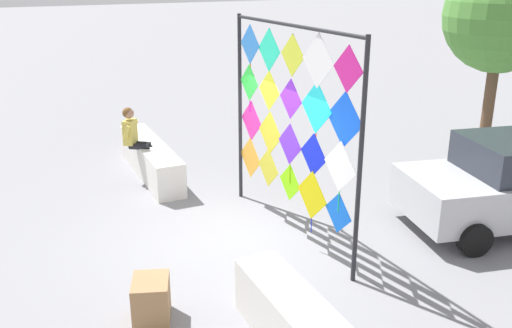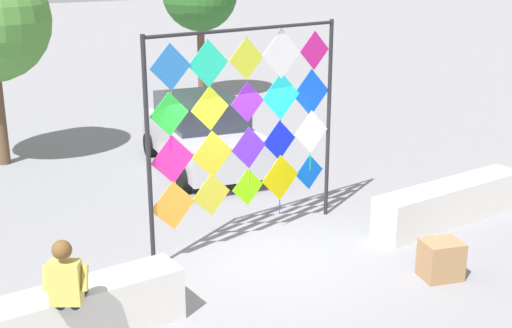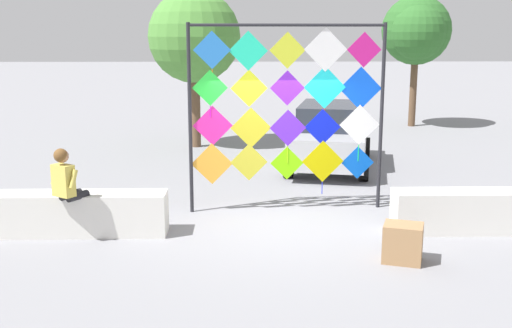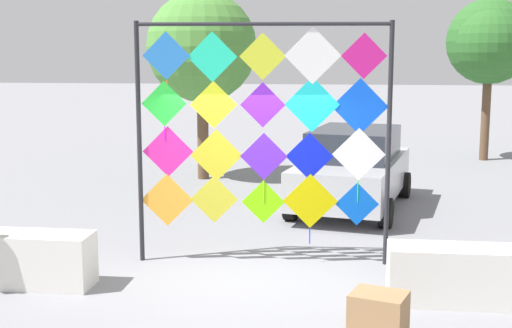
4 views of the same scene
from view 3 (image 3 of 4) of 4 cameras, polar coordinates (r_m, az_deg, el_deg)
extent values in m
plane|color=gray|center=(11.12, 2.13, -5.67)|extent=(120.00, 120.00, 0.00)
cube|color=silver|center=(11.02, -16.80, -4.40)|extent=(3.31, 0.59, 0.72)
cube|color=silver|center=(11.43, 20.63, -4.08)|extent=(3.31, 0.59, 0.72)
cylinder|color=#232328|center=(11.64, -6.08, 4.05)|extent=(0.07, 0.07, 3.56)
cylinder|color=#232328|center=(12.12, 11.45, 4.20)|extent=(0.07, 0.07, 3.56)
cylinder|color=#232328|center=(11.63, 2.96, 12.64)|extent=(3.64, 0.30, 0.06)
cube|color=#F9A52F|center=(11.79, -4.07, 0.02)|extent=(0.79, 0.06, 0.79)
cube|color=gold|center=(11.81, -0.65, 0.17)|extent=(0.71, 0.06, 0.71)
cube|color=#7CE90C|center=(11.90, 2.86, 0.08)|extent=(0.64, 0.05, 0.64)
cube|color=#CCBA05|center=(11.99, 6.16, 0.24)|extent=(0.81, 0.07, 0.81)
cylinder|color=#1629E5|center=(12.12, 6.09, -2.19)|extent=(0.02, 0.02, 0.25)
cube|color=blue|center=(12.16, 9.32, 0.13)|extent=(0.64, 0.05, 0.64)
cube|color=#EC259B|center=(11.67, -4.00, 3.53)|extent=(0.75, 0.06, 0.75)
cube|color=gold|center=(11.70, -0.47, 3.34)|extent=(0.77, 0.06, 0.77)
cube|color=#6026D2|center=(11.75, 2.96, 3.33)|extent=(0.70, 0.06, 0.70)
cylinder|color=#9FE516|center=(11.85, 2.92, 0.88)|extent=(0.02, 0.02, 0.33)
cube|color=#0C1BD2|center=(11.88, 6.13, 3.39)|extent=(0.70, 0.06, 0.70)
cube|color=white|center=(12.01, 9.49, 3.57)|extent=(0.77, 0.06, 0.77)
cylinder|color=#16E55A|center=(12.12, 9.39, 1.01)|extent=(0.02, 0.02, 0.32)
cube|color=#2ADD3D|center=(11.57, -4.25, 6.99)|extent=(0.66, 0.06, 0.66)
cylinder|color=#E516CF|center=(11.62, -4.22, 4.84)|extent=(0.02, 0.02, 0.21)
cube|color=#EDF725|center=(11.60, -0.64, 6.97)|extent=(0.69, 0.06, 0.69)
cube|color=#7D25DF|center=(11.67, 2.90, 6.99)|extent=(0.66, 0.06, 0.66)
cube|color=#19DAE2|center=(11.80, 6.34, 7.02)|extent=(0.80, 0.06, 0.80)
cylinder|color=red|center=(11.87, 6.27, 4.20)|extent=(0.02, 0.02, 0.37)
cube|color=blue|center=(11.96, 9.58, 6.86)|extent=(0.82, 0.07, 0.82)
cube|color=blue|center=(11.52, -4.07, 10.41)|extent=(0.69, 0.06, 0.69)
cylinder|color=orange|center=(11.55, -4.04, 8.04)|extent=(0.02, 0.02, 0.26)
cube|color=#22EDB3|center=(11.56, -0.71, 10.36)|extent=(0.72, 0.06, 0.73)
cylinder|color=#E51651|center=(11.60, -0.71, 7.75)|extent=(0.02, 0.02, 0.33)
cube|color=yellow|center=(11.64, 2.91, 10.40)|extent=(0.67, 0.06, 0.68)
cube|color=white|center=(11.76, 6.42, 10.41)|extent=(0.82, 0.07, 0.82)
cube|color=#CC1A80|center=(11.92, 9.92, 10.31)|extent=(0.66, 0.06, 0.66)
cylinder|color=black|center=(10.80, -15.14, -4.63)|extent=(0.11, 0.11, 0.72)
cylinder|color=black|center=(10.57, -16.06, -2.84)|extent=(0.33, 0.40, 0.13)
cube|color=navy|center=(10.94, -14.82, -6.15)|extent=(0.22, 0.25, 0.09)
cylinder|color=black|center=(10.93, -15.74, -4.47)|extent=(0.11, 0.11, 0.72)
cylinder|color=black|center=(10.70, -16.66, -2.70)|extent=(0.33, 0.40, 0.13)
cube|color=navy|center=(11.06, -15.41, -5.98)|extent=(0.22, 0.25, 0.09)
cube|color=gold|center=(10.45, -17.28, -1.45)|extent=(0.41, 0.37, 0.52)
sphere|color=#A37556|center=(10.36, -17.42, 0.70)|extent=(0.22, 0.22, 0.22)
sphere|color=brown|center=(10.35, -17.51, 0.76)|extent=(0.22, 0.22, 0.22)
cylinder|color=gold|center=(10.28, -16.43, -1.33)|extent=(0.17, 0.19, 0.31)
cylinder|color=gold|center=(10.61, -17.98, -1.01)|extent=(0.17, 0.19, 0.31)
cube|color=#B7B7BC|center=(15.85, 6.86, 2.02)|extent=(2.57, 4.38, 0.73)
cube|color=#282D38|center=(15.89, 6.96, 4.46)|extent=(1.99, 2.57, 0.59)
cylinder|color=black|center=(14.52, 9.91, -0.48)|extent=(0.32, 0.58, 0.55)
cylinder|color=black|center=(14.64, 3.01, -0.21)|extent=(0.32, 0.58, 0.55)
cylinder|color=black|center=(17.26, 10.07, 1.51)|extent=(0.32, 0.58, 0.55)
cylinder|color=black|center=(17.36, 4.25, 1.73)|extent=(0.32, 0.58, 0.55)
cube|color=#9E754C|center=(9.62, 13.34, -7.07)|extent=(0.69, 0.62, 0.58)
cylinder|color=brown|center=(18.52, -5.57, 5.32)|extent=(0.28, 0.28, 2.44)
sphere|color=#4C8938|center=(18.39, -5.70, 11.59)|extent=(2.68, 2.68, 2.68)
sphere|color=#4C8938|center=(18.93, -5.00, 12.64)|extent=(1.53, 1.53, 1.53)
cylinder|color=brown|center=(23.22, 14.25, 6.69)|extent=(0.25, 0.25, 2.69)
sphere|color=#2D6628|center=(23.13, 14.52, 11.82)|extent=(2.44, 2.44, 2.44)
sphere|color=#2D6628|center=(22.66, 14.64, 11.67)|extent=(1.97, 1.97, 1.97)
sphere|color=#2D6628|center=(23.20, 15.51, 12.27)|extent=(1.28, 1.28, 1.28)
sphere|color=#2D6628|center=(23.30, 15.18, 11.66)|extent=(1.62, 1.62, 1.62)
camera|label=1|loc=(11.47, 50.11, 12.92)|focal=40.00mm
camera|label=2|loc=(5.89, -64.43, 17.31)|focal=47.24mm
camera|label=4|loc=(2.56, 47.65, 1.46)|focal=48.52mm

